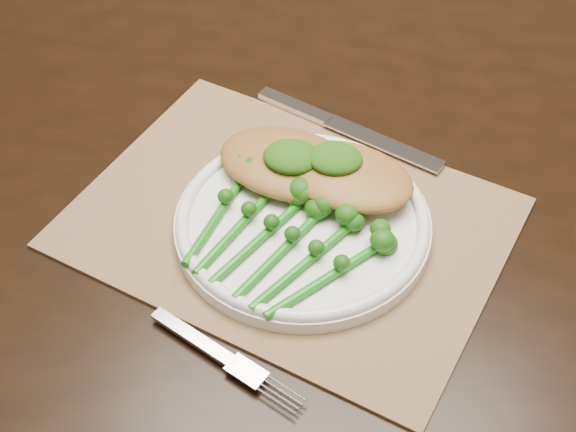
# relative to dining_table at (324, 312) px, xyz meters

# --- Properties ---
(floor) EXTENTS (4.00, 4.00, 0.00)m
(floor) POSITION_rel_dining_table_xyz_m (-0.15, 0.01, -0.38)
(floor) COLOR #55381D
(floor) RESTS_ON ground
(dining_table) EXTENTS (1.64, 0.98, 0.75)m
(dining_table) POSITION_rel_dining_table_xyz_m (0.00, 0.00, 0.00)
(dining_table) COLOR black
(dining_table) RESTS_ON ground
(placemat) EXTENTS (0.47, 0.41, 0.00)m
(placemat) POSITION_rel_dining_table_xyz_m (-0.03, -0.18, 0.37)
(placemat) COLOR brown
(placemat) RESTS_ON dining_table
(dinner_plate) EXTENTS (0.24, 0.24, 0.02)m
(dinner_plate) POSITION_rel_dining_table_xyz_m (-0.01, -0.19, 0.39)
(dinner_plate) COLOR white
(dinner_plate) RESTS_ON placemat
(knife) EXTENTS (0.21, 0.11, 0.01)m
(knife) POSITION_rel_dining_table_xyz_m (-0.00, -0.03, 0.38)
(knife) COLOR silver
(knife) RESTS_ON placemat
(fork) EXTENTS (0.14, 0.09, 0.00)m
(fork) POSITION_rel_dining_table_xyz_m (-0.05, -0.35, 0.38)
(fork) COLOR silver
(fork) RESTS_ON placemat
(chicken_fillet_left) EXTENTS (0.16, 0.13, 0.03)m
(chicken_fillet_left) POSITION_rel_dining_table_xyz_m (-0.03, -0.13, 0.40)
(chicken_fillet_left) COLOR olive
(chicken_fillet_left) RESTS_ON dinner_plate
(chicken_fillet_right) EXTENTS (0.15, 0.12, 0.03)m
(chicken_fillet_right) POSITION_rel_dining_table_xyz_m (0.02, -0.14, 0.41)
(chicken_fillet_right) COLOR olive
(chicken_fillet_right) RESTS_ON dinner_plate
(pesto_dollop_left) EXTENTS (0.06, 0.05, 0.02)m
(pesto_dollop_left) POSITION_rel_dining_table_xyz_m (-0.03, -0.14, 0.42)
(pesto_dollop_left) COLOR #164109
(pesto_dollop_left) RESTS_ON chicken_fillet_left
(pesto_dollop_right) EXTENTS (0.05, 0.04, 0.02)m
(pesto_dollop_right) POSITION_rel_dining_table_xyz_m (0.01, -0.14, 0.42)
(pesto_dollop_right) COLOR #164109
(pesto_dollop_right) RESTS_ON chicken_fillet_right
(broccolini_bundle) EXTENTS (0.21, 0.21, 0.04)m
(broccolini_bundle) POSITION_rel_dining_table_xyz_m (-0.04, -0.23, 0.39)
(broccolini_bundle) COLOR #106A0E
(broccolini_bundle) RESTS_ON dinner_plate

